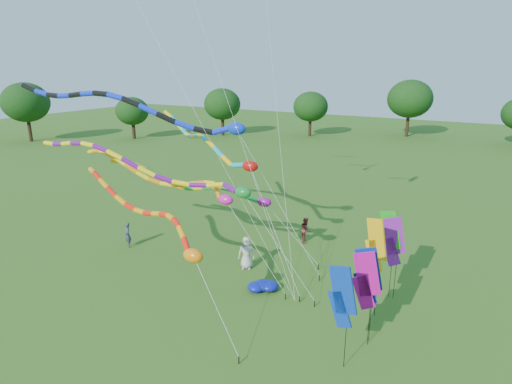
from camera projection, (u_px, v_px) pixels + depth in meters
The scene contains 18 objects.
ground at pixel (199, 335), 17.71m from camera, with size 160.00×160.00×0.00m, color #295D18.
tree_ring at pixel (95, 213), 16.02m from camera, with size 121.01×122.02×9.69m.
tube_kite_red at pixel (154, 220), 19.68m from camera, with size 11.89×3.99×5.86m.
tube_kite_orange at pixel (171, 180), 22.31m from camera, with size 12.69×1.19×6.72m.
tube_kite_purple at pixel (155, 169), 21.09m from camera, with size 15.50×2.14×7.58m.
tube_kite_blue at pixel (145, 111), 22.62m from camera, with size 17.75×3.16×10.28m.
tube_kite_cyan at pixel (211, 145), 24.05m from camera, with size 12.49×5.79×8.26m.
tube_kite_green at pixel (208, 188), 23.82m from camera, with size 11.68×3.14×6.03m.
banner_pole_green at pixel (389, 236), 19.91m from camera, with size 1.16×0.29×4.38m.
banner_pole_magenta_b at pixel (366, 281), 16.37m from camera, with size 1.13×0.43×4.08m.
banner_pole_orange at pixel (376, 245), 18.28m from camera, with size 1.10×0.53×4.60m.
banner_pole_blue_a at pixel (342, 297), 15.21m from camera, with size 1.16×0.19×4.08m.
banner_pole_blue_b at pixel (368, 276), 16.57m from camera, with size 1.14×0.40×4.14m.
banner_pole_violet at pixel (393, 242), 19.76m from camera, with size 1.12×0.47×4.16m.
blue_nylon_heap at pixel (257, 287), 21.15m from camera, with size 1.57×1.48×0.45m.
person_a at pixel (246, 253), 23.31m from camera, with size 0.90×0.58×1.83m, color beige.
person_b at pixel (128, 235), 26.07m from camera, with size 0.57×0.38×1.57m, color #3A3C51.
person_c at pixel (306, 230), 26.88m from camera, with size 0.77×0.60×1.59m, color maroon.
Camera 1 is at (9.61, -12.09, 10.78)m, focal length 30.00 mm.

